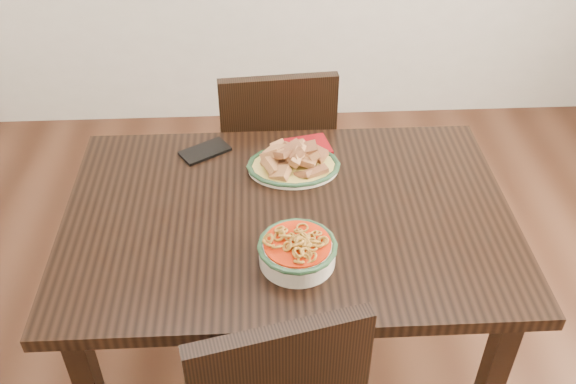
{
  "coord_description": "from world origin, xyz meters",
  "views": [
    {
      "loc": [
        -0.13,
        -1.42,
        1.95
      ],
      "look_at": [
        -0.05,
        0.01,
        0.81
      ],
      "focal_mm": 40.0,
      "sensor_mm": 36.0,
      "label": 1
    }
  ],
  "objects_px": {
    "fish_plate": "(294,158)",
    "noodle_bowl": "(297,249)",
    "smartphone": "(205,151)",
    "dining_table": "(288,235)",
    "chair_far": "(276,153)"
  },
  "relations": [
    {
      "from": "fish_plate",
      "to": "noodle_bowl",
      "type": "height_order",
      "value": "fish_plate"
    },
    {
      "from": "chair_far",
      "to": "noodle_bowl",
      "type": "relative_size",
      "value": 4.22
    },
    {
      "from": "dining_table",
      "to": "fish_plate",
      "type": "distance_m",
      "value": 0.25
    },
    {
      "from": "dining_table",
      "to": "fish_plate",
      "type": "bearing_deg",
      "value": 82.64
    },
    {
      "from": "chair_far",
      "to": "fish_plate",
      "type": "xyz_separation_m",
      "value": [
        0.04,
        -0.45,
        0.3
      ]
    },
    {
      "from": "chair_far",
      "to": "dining_table",
      "type": "bearing_deg",
      "value": 86.68
    },
    {
      "from": "dining_table",
      "to": "fish_plate",
      "type": "xyz_separation_m",
      "value": [
        0.03,
        0.21,
        0.13
      ]
    },
    {
      "from": "dining_table",
      "to": "chair_far",
      "type": "xyz_separation_m",
      "value": [
        -0.02,
        0.66,
        -0.16
      ]
    },
    {
      "from": "fish_plate",
      "to": "noodle_bowl",
      "type": "distance_m",
      "value": 0.41
    },
    {
      "from": "smartphone",
      "to": "dining_table",
      "type": "bearing_deg",
      "value": -83.35
    },
    {
      "from": "noodle_bowl",
      "to": "chair_far",
      "type": "bearing_deg",
      "value": 91.89
    },
    {
      "from": "chair_far",
      "to": "noodle_bowl",
      "type": "distance_m",
      "value": 0.91
    },
    {
      "from": "chair_far",
      "to": "noodle_bowl",
      "type": "bearing_deg",
      "value": 87.25
    },
    {
      "from": "chair_far",
      "to": "fish_plate",
      "type": "height_order",
      "value": "chair_far"
    },
    {
      "from": "chair_far",
      "to": "smartphone",
      "type": "height_order",
      "value": "chair_far"
    }
  ]
}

